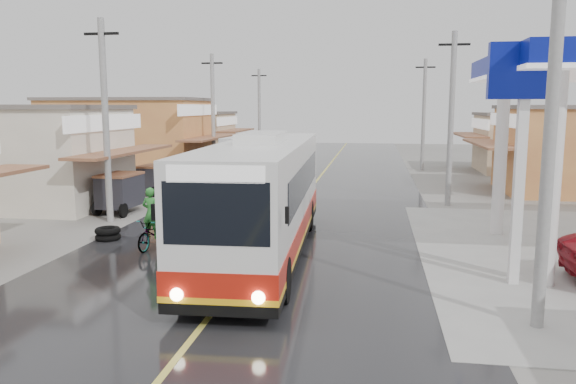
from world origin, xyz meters
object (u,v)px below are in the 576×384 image
tyre_stack (108,234)px  second_bus (256,155)px  tricycle_near (120,191)px  coach_bus (263,197)px  tricycle_far (152,178)px  cyclist (154,228)px

tyre_stack → second_bus: bearing=85.1°
second_bus → tricycle_near: second_bus is taller
coach_bus → tricycle_far: (-8.27, 11.28, -0.96)m
second_bus → tricycle_far: second_bus is taller
coach_bus → second_bus: (-4.24, 18.86, -0.35)m
tricycle_near → cyclist: bearing=-53.0°
coach_bus → tricycle_near: (-7.56, 5.92, -0.84)m
tyre_stack → tricycle_near: bearing=110.6°
second_bus → tyre_stack: 17.85m
coach_bus → tricycle_near: size_ratio=5.24×
coach_bus → tyre_stack: 6.09m
coach_bus → tyre_stack: (-5.76, 1.12, -1.61)m
second_bus → tricycle_far: size_ratio=3.90×
coach_bus → tricycle_far: coach_bus is taller
tricycle_near → second_bus: bearing=78.3°
coach_bus → tricycle_near: coach_bus is taller
second_bus → cyclist: bearing=-84.8°
cyclist → second_bus: bearing=100.5°
coach_bus → second_bus: bearing=100.3°
second_bus → tricycle_far: bearing=-114.4°
tricycle_far → tyre_stack: 10.49m
second_bus → tricycle_far: 8.60m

